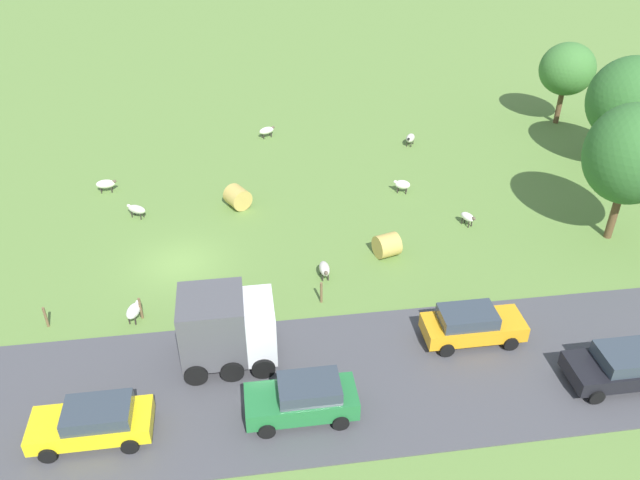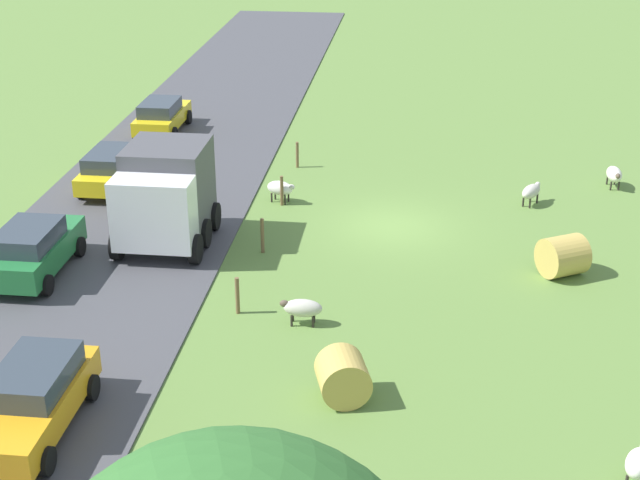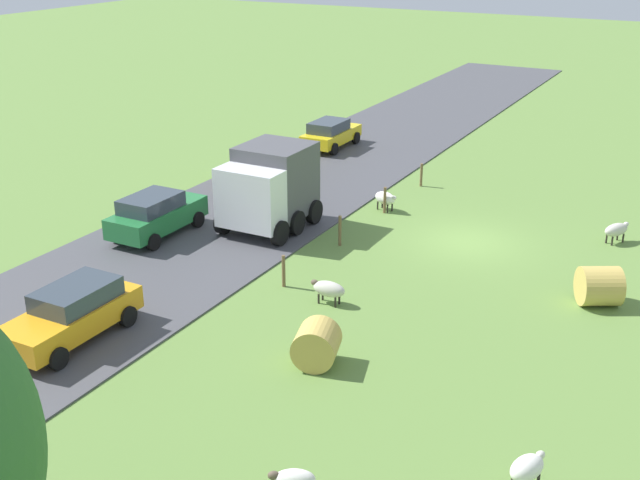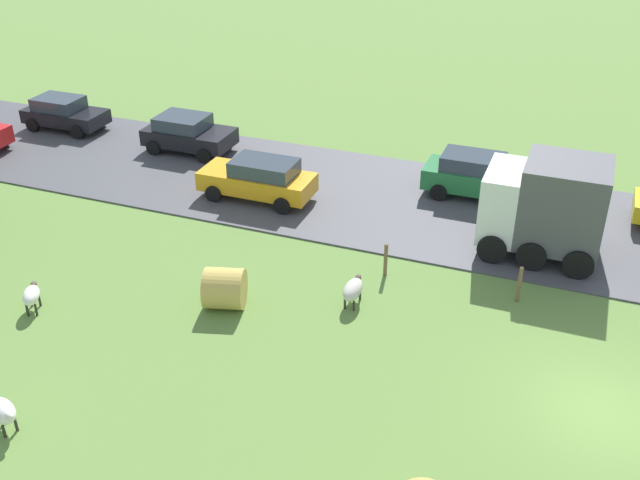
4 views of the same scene
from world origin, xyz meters
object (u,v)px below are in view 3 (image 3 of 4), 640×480
object	(u,v)px
sheep_0	(527,468)
sheep_3	(385,198)
hay_bale_1	(316,344)
hay_bale_0	(599,286)
car_3	(330,133)
sheep_6	(329,289)
sheep_2	(293,480)
truck_0	(269,186)
car_7	(72,313)
sheep_1	(616,230)
car_2	(262,166)
car_8	(156,214)

from	to	relation	value
sheep_0	sheep_3	distance (m)	18.08
sheep_0	hay_bale_1	world-z (taller)	hay_bale_1
sheep_0	hay_bale_0	bearing A→B (deg)	-88.09
car_3	sheep_6	bearing A→B (deg)	117.40
sheep_2	sheep_6	distance (m)	9.47
sheep_3	sheep_6	world-z (taller)	sheep_3
sheep_2	truck_0	bearing A→B (deg)	-56.67
hay_bale_0	car_7	size ratio (longest dim) A/B	0.29
sheep_1	car_7	bearing A→B (deg)	50.72
truck_0	car_3	xyz separation A→B (m)	(3.52, -11.94, -0.95)
car_2	car_8	xyz separation A→B (m)	(0.03, 7.69, 0.07)
hay_bale_0	sheep_3	bearing A→B (deg)	-27.39
truck_0	hay_bale_0	bearing A→B (deg)	176.45
sheep_3	car_2	distance (m)	6.64
sheep_1	truck_0	size ratio (longest dim) A/B	0.32
sheep_0	car_8	xyz separation A→B (m)	(16.63, -8.08, 0.38)
hay_bale_1	car_3	xyz separation A→B (m)	(10.17, -20.30, 0.23)
sheep_3	hay_bale_1	bearing A→B (deg)	105.56
sheep_2	sheep_3	bearing A→B (deg)	-72.02
hay_bale_0	car_3	bearing A→B (deg)	-37.94
sheep_1	car_2	size ratio (longest dim) A/B	0.28
car_3	car_8	distance (m)	14.70
sheep_3	car_8	bearing A→B (deg)	46.50
sheep_3	car_8	size ratio (longest dim) A/B	0.28
sheep_0	sheep_1	xyz separation A→B (m)	(0.74, -15.85, -0.02)
sheep_2	sheep_6	xyz separation A→B (m)	(3.73, -8.71, -0.02)
car_8	car_3	bearing A→B (deg)	-89.83
hay_bale_1	car_7	world-z (taller)	car_7
car_3	car_8	size ratio (longest dim) A/B	0.96
car_7	sheep_3	bearing A→B (deg)	-103.09
sheep_2	car_7	world-z (taller)	car_7
car_2	truck_0	bearing A→B (deg)	124.99
car_3	car_7	bearing A→B (deg)	98.22
car_2	car_3	bearing A→B (deg)	-89.43
sheep_1	car_3	distance (m)	17.37
sheep_0	hay_bale_1	xyz separation A→B (m)	(6.50, -2.48, 0.07)
sheep_3	hay_bale_0	distance (m)	10.89
sheep_2	car_2	size ratio (longest dim) A/B	0.24
sheep_1	sheep_2	distance (m)	18.89
car_3	sheep_3	bearing A→B (deg)	130.79
truck_0	car_2	world-z (taller)	truck_0
sheep_3	car_7	size ratio (longest dim) A/B	0.27
car_7	hay_bale_0	bearing A→B (deg)	-143.45
hay_bale_1	sheep_1	bearing A→B (deg)	-113.31
car_2	car_7	bearing A→B (deg)	101.62
sheep_2	car_3	xyz separation A→B (m)	(12.43, -25.49, 0.31)
hay_bale_0	hay_bale_1	size ratio (longest dim) A/B	1.03
sheep_6	hay_bale_0	distance (m)	8.65
sheep_0	car_2	bearing A→B (deg)	-43.53
car_3	car_8	world-z (taller)	car_8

